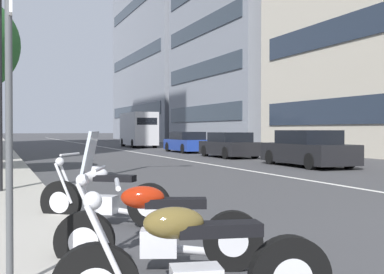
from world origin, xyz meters
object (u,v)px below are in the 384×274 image
object	(u,v)px
parking_sign_by_curb	(9,94)
car_following_behind	(229,145)
car_mid_block_traffic	(187,143)
motorcycle_nearest_camera	(103,198)
motorcycle_second_in_row	(155,229)
motorcycle_under_tarp	(193,270)
car_approaching_light	(308,149)
delivery_van_ahead	(138,129)

from	to	relation	value
parking_sign_by_curb	car_following_behind	bearing A→B (deg)	-30.89
car_following_behind	car_mid_block_traffic	world-z (taller)	car_mid_block_traffic
motorcycle_nearest_camera	car_following_behind	distance (m)	18.83
motorcycle_nearest_camera	parking_sign_by_curb	bearing A→B (deg)	101.61
motorcycle_second_in_row	parking_sign_by_curb	world-z (taller)	parking_sign_by_curb
motorcycle_under_tarp	parking_sign_by_curb	size ratio (longest dim) A/B	0.78
car_mid_block_traffic	car_approaching_light	bearing A→B (deg)	-179.80
motorcycle_second_in_row	car_following_behind	world-z (taller)	motorcycle_second_in_row
motorcycle_second_in_row	car_following_behind	xyz separation A→B (m)	(18.61, -10.02, 0.20)
motorcycle_under_tarp	motorcycle_nearest_camera	size ratio (longest dim) A/B	1.17
motorcycle_under_tarp	motorcycle_nearest_camera	xyz separation A→B (m)	(4.17, -0.16, 0.00)
motorcycle_nearest_camera	car_following_behind	world-z (taller)	car_following_behind
motorcycle_under_tarp	motorcycle_nearest_camera	distance (m)	4.17
motorcycle_nearest_camera	car_mid_block_traffic	world-z (taller)	car_mid_block_traffic
motorcycle_second_in_row	car_approaching_light	world-z (taller)	motorcycle_second_in_row
motorcycle_nearest_camera	car_approaching_light	world-z (taller)	car_approaching_light
car_approaching_light	car_following_behind	xyz separation A→B (m)	(6.88, 0.14, -0.05)
motorcycle_second_in_row	motorcycle_nearest_camera	size ratio (longest dim) A/B	1.15
motorcycle_under_tarp	motorcycle_second_in_row	xyz separation A→B (m)	(1.50, -0.17, 0.02)
motorcycle_under_tarp	car_approaching_light	xyz separation A→B (m)	(13.22, -10.33, 0.26)
car_approaching_light	delivery_van_ahead	size ratio (longest dim) A/B	0.77
motorcycle_nearest_camera	car_mid_block_traffic	distance (m)	24.43
delivery_van_ahead	car_mid_block_traffic	bearing A→B (deg)	-175.52
motorcycle_under_tarp	car_following_behind	distance (m)	22.54
motorcycle_under_tarp	delivery_van_ahead	bearing A→B (deg)	-92.88
car_mid_block_traffic	delivery_van_ahead	world-z (taller)	delivery_van_ahead
car_approaching_light	delivery_van_ahead	distance (m)	23.55
car_approaching_light	car_following_behind	bearing A→B (deg)	3.39
motorcycle_nearest_camera	parking_sign_by_curb	world-z (taller)	parking_sign_by_curb
motorcycle_second_in_row	car_following_behind	size ratio (longest dim) A/B	0.51
car_approaching_light	parking_sign_by_curb	world-z (taller)	parking_sign_by_curb
car_approaching_light	motorcycle_under_tarp	bearing A→B (deg)	144.23
motorcycle_second_in_row	car_approaching_light	xyz separation A→B (m)	(11.72, -10.16, 0.25)
car_approaching_light	parking_sign_by_curb	xyz separation A→B (m)	(-12.28, 11.60, 1.09)
car_following_behind	parking_sign_by_curb	size ratio (longest dim) A/B	1.51
car_following_behind	car_mid_block_traffic	bearing A→B (deg)	-0.14
car_approaching_light	car_mid_block_traffic	distance (m)	13.20
motorcycle_under_tarp	car_approaching_light	bearing A→B (deg)	-115.91
motorcycle_second_in_row	delivery_van_ahead	xyz separation A→B (m)	(35.25, -9.66, 1.10)
delivery_van_ahead	motorcycle_under_tarp	bearing A→B (deg)	167.25
car_mid_block_traffic	parking_sign_by_curb	distance (m)	27.98
car_approaching_light	car_mid_block_traffic	world-z (taller)	car_approaching_light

